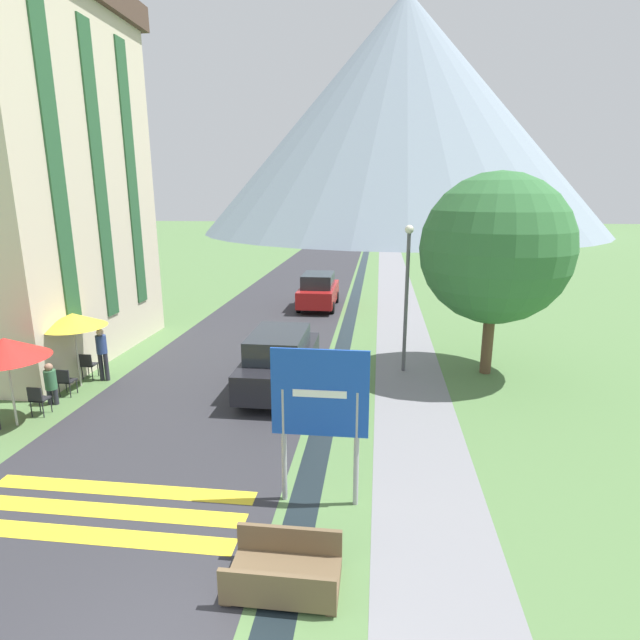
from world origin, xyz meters
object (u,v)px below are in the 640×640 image
at_px(cafe_chair_far_left, 88,364).
at_px(tree_by_path, 496,249).
at_px(parked_car_far, 318,291).
at_px(cafe_chair_middle, 65,380).
at_px(hotel_building, 28,162).
at_px(cafe_chair_near_left, 38,398).
at_px(footbridge, 284,573).
at_px(parked_car_near, 280,360).
at_px(cafe_umbrella_front_red, 5,348).
at_px(person_standing_terrace, 102,351).
at_px(streetlamp, 407,286).
at_px(person_seated_far, 51,382).
at_px(road_sign, 320,406).
at_px(cafe_umbrella_middle_yellow, 73,320).

bearing_deg(cafe_chair_far_left, tree_by_path, 32.57).
relative_size(parked_car_far, cafe_chair_middle, 4.89).
bearing_deg(hotel_building, cafe_chair_near_left, -59.25).
height_order(footbridge, parked_car_near, parked_car_near).
relative_size(cafe_chair_far_left, cafe_umbrella_front_red, 0.36).
distance_m(hotel_building, parked_car_near, 11.01).
distance_m(parked_car_near, person_standing_terrace, 5.70).
distance_m(hotel_building, tree_by_path, 15.76).
relative_size(hotel_building, streetlamp, 2.64).
xyz_separation_m(cafe_chair_middle, person_standing_terrace, (0.43, 1.34, 0.48)).
bearing_deg(parked_car_far, person_seated_far, -114.59).
bearing_deg(streetlamp, person_seated_far, -158.31).
relative_size(road_sign, streetlamp, 0.64).
bearing_deg(person_standing_terrace, streetlamp, 12.11).
height_order(parked_car_near, cafe_chair_near_left, parked_car_near).
xyz_separation_m(cafe_chair_near_left, person_standing_terrace, (0.33, 2.69, 0.48)).
bearing_deg(parked_car_far, tree_by_path, -53.32).
bearing_deg(road_sign, streetlamp, 75.88).
relative_size(cafe_umbrella_middle_yellow, person_seated_far, 1.90).
xyz_separation_m(cafe_chair_middle, tree_by_path, (12.66, 3.51, 3.60)).
bearing_deg(parked_car_near, cafe_chair_far_left, 179.50).
bearing_deg(parked_car_far, streetlamp, -66.33).
bearing_deg(cafe_chair_middle, tree_by_path, -7.97).
relative_size(footbridge, streetlamp, 0.35).
height_order(cafe_chair_far_left, tree_by_path, tree_by_path).
distance_m(person_seated_far, person_standing_terrace, 2.01).
bearing_deg(cafe_chair_far_left, parked_car_near, 22.80).
bearing_deg(cafe_chair_near_left, cafe_umbrella_front_red, -90.31).
relative_size(cafe_umbrella_front_red, cafe_umbrella_middle_yellow, 1.01).
height_order(footbridge, cafe_chair_middle, cafe_chair_middle).
height_order(parked_car_near, cafe_umbrella_front_red, cafe_umbrella_front_red).
relative_size(cafe_chair_far_left, streetlamp, 0.18).
bearing_deg(streetlamp, cafe_umbrella_front_red, -152.21).
height_order(person_standing_terrace, streetlamp, streetlamp).
distance_m(cafe_umbrella_front_red, person_standing_terrace, 3.50).
height_order(cafe_umbrella_front_red, cafe_umbrella_middle_yellow, cafe_umbrella_front_red).
xyz_separation_m(cafe_chair_near_left, cafe_umbrella_front_red, (-0.23, -0.58, 1.57)).
bearing_deg(footbridge, cafe_umbrella_front_red, 149.98).
height_order(hotel_building, cafe_chair_far_left, hotel_building).
relative_size(footbridge, parked_car_far, 0.41).
bearing_deg(tree_by_path, cafe_umbrella_middle_yellow, -167.94).
relative_size(cafe_chair_far_left, cafe_umbrella_middle_yellow, 0.37).
xyz_separation_m(parked_car_far, person_standing_terrace, (-5.53, -11.17, 0.08)).
distance_m(cafe_chair_middle, person_standing_terrace, 1.49).
height_order(road_sign, streetlamp, streetlamp).
relative_size(cafe_chair_near_left, cafe_chair_far_left, 1.00).
distance_m(parked_car_near, cafe_umbrella_middle_yellow, 6.33).
bearing_deg(cafe_chair_middle, person_seated_far, -116.94).
xyz_separation_m(cafe_chair_far_left, streetlamp, (10.11, 1.97, 2.38)).
height_order(parked_car_far, cafe_chair_near_left, parked_car_far).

